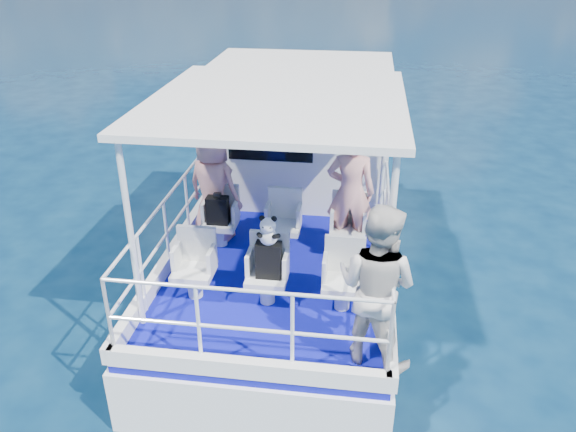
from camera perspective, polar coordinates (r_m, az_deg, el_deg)
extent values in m
plane|color=#071F38|center=(8.31, -0.68, -9.38)|extent=(2000.00, 2000.00, 0.00)
cube|color=white|center=(9.13, 0.25, -5.72)|extent=(3.00, 7.00, 1.60)
cube|color=#0B0C98|center=(8.71, 0.26, -0.99)|extent=(2.90, 6.90, 0.10)
cube|color=white|center=(9.45, 1.34, 8.86)|extent=(2.85, 2.00, 2.20)
cube|color=white|center=(6.75, -1.09, 11.64)|extent=(3.00, 3.20, 0.08)
cylinder|color=white|center=(6.20, -15.63, -2.22)|extent=(0.07, 0.07, 2.20)
cylinder|color=white|center=(5.74, 10.12, -4.06)|extent=(0.07, 0.07, 2.20)
cylinder|color=white|center=(8.69, -8.47, 6.94)|extent=(0.07, 0.07, 2.20)
cylinder|color=white|center=(8.37, 9.72, 6.06)|extent=(0.07, 0.07, 2.20)
cube|color=silver|center=(8.06, -6.86, -1.68)|extent=(0.48, 0.46, 0.38)
cube|color=silver|center=(7.89, -0.51, -2.12)|extent=(0.48, 0.46, 0.38)
cube|color=silver|center=(7.83, 6.03, -2.54)|extent=(0.48, 0.46, 0.38)
cube|color=silver|center=(6.99, -9.45, -6.69)|extent=(0.48, 0.46, 0.38)
cube|color=silver|center=(6.80, -2.12, -7.35)|extent=(0.48, 0.46, 0.38)
cube|color=silver|center=(6.72, 5.54, -7.91)|extent=(0.48, 0.46, 0.38)
imported|color=tan|center=(7.97, -7.59, 2.96)|extent=(0.72, 0.61, 1.64)
imported|color=pink|center=(7.58, 6.38, 2.37)|extent=(0.66, 0.44, 1.79)
imported|color=silver|center=(5.65, 8.98, -7.05)|extent=(1.07, 0.99, 1.77)
cube|color=black|center=(7.82, -7.16, 0.57)|extent=(0.30, 0.17, 0.40)
cube|color=black|center=(6.55, -1.97, -4.48)|extent=(0.30, 0.17, 0.45)
cube|color=black|center=(7.72, -7.20, 2.11)|extent=(0.10, 0.06, 0.06)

